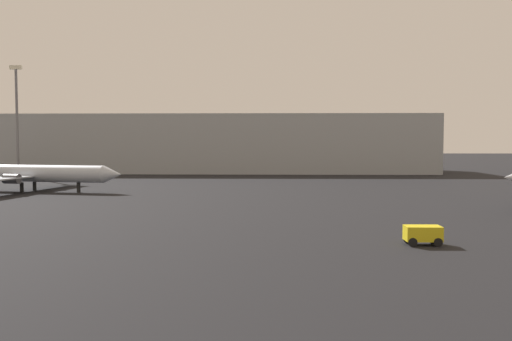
% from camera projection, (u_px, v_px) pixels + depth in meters
% --- Properties ---
extents(airplane_distant, '(26.14, 23.11, 7.82)m').
position_uv_depth(airplane_distant, '(33.00, 173.00, 73.11)').
color(airplane_distant, '#B2BCCC').
rests_on(airplane_distant, ground_plane).
extents(baggage_cart, '(2.41, 1.39, 1.30)m').
position_uv_depth(baggage_cart, '(423.00, 234.00, 35.38)').
color(baggage_cart, gold).
rests_on(baggage_cart, ground_plane).
extents(light_mast_left, '(2.40, 0.50, 22.13)m').
position_uv_depth(light_mast_left, '(17.00, 115.00, 104.49)').
color(light_mast_left, slate).
rests_on(light_mast_left, ground_plane).
extents(terminal_building, '(96.89, 24.00, 12.95)m').
position_uv_depth(terminal_building, '(218.00, 144.00, 122.45)').
color(terminal_building, '#999EA3').
rests_on(terminal_building, ground_plane).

